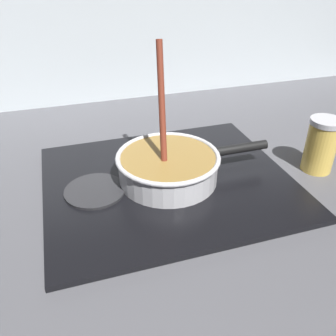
# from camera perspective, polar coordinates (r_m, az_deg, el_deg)

# --- Properties ---
(ground) EXTENTS (2.40, 1.60, 0.04)m
(ground) POSITION_cam_1_polar(r_m,az_deg,el_deg) (0.67, -3.35, -14.93)
(ground) COLOR #4C4C51
(backsplash_wall) EXTENTS (2.40, 0.02, 0.55)m
(backsplash_wall) POSITION_cam_1_polar(r_m,az_deg,el_deg) (1.26, -13.65, 22.13)
(backsplash_wall) COLOR silver
(backsplash_wall) RESTS_ON ground
(hob_plate) EXTENTS (0.56, 0.48, 0.01)m
(hob_plate) POSITION_cam_1_polar(r_m,az_deg,el_deg) (0.83, 0.00, -2.12)
(hob_plate) COLOR black
(hob_plate) RESTS_ON ground
(burner_ring) EXTENTS (0.18, 0.18, 0.01)m
(burner_ring) POSITION_cam_1_polar(r_m,az_deg,el_deg) (0.82, 0.00, -1.54)
(burner_ring) COLOR #592D0C
(burner_ring) RESTS_ON hob_plate
(spare_burner) EXTENTS (0.13, 0.13, 0.01)m
(spare_burner) POSITION_cam_1_polar(r_m,az_deg,el_deg) (0.80, -11.66, -3.57)
(spare_burner) COLOR #262628
(spare_burner) RESTS_ON hob_plate
(cooking_pan) EXTENTS (0.37, 0.24, 0.30)m
(cooking_pan) POSITION_cam_1_polar(r_m,az_deg,el_deg) (0.81, 0.12, 0.39)
(cooking_pan) COLOR silver
(cooking_pan) RESTS_ON hob_plate
(condiment_jar) EXTENTS (0.08, 0.08, 0.13)m
(condiment_jar) POSITION_cam_1_polar(r_m,az_deg,el_deg) (0.93, 23.39, 3.41)
(condiment_jar) COLOR gold
(condiment_jar) RESTS_ON ground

